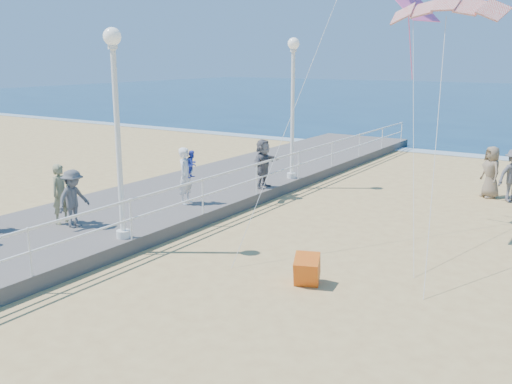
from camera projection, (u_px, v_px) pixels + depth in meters
The scene contains 15 objects.
ground at pixel (303, 297), 12.21m from camera, with size 160.00×160.00×0.00m, color tan.
surf_line at pixel (494, 158), 28.97m from camera, with size 160.00×1.20×0.04m, color silver.
boardwalk at pixel (69, 232), 16.12m from camera, with size 5.00×44.00×0.40m, color slate.
railing at pixel (130, 208), 14.58m from camera, with size 0.05×42.00×0.55m.
lamp_post_mid at pixel (116, 113), 14.18m from camera, with size 0.44×0.44×5.32m.
lamp_post_far at pixel (293, 94), 21.54m from camera, with size 0.44×0.44×5.32m.
woman_holding_toddler at pixel (186, 176), 18.20m from camera, with size 0.67×0.44×1.83m, color white.
toddler_held at pixel (192, 164), 18.16m from camera, with size 0.43×0.33×0.88m, color blue.
spectator_2 at pixel (73, 199), 15.72m from camera, with size 1.05×0.60×1.62m, color #505155.
spectator_5 at pixel (263, 163), 20.47m from camera, with size 1.64×0.52×1.77m, color slate.
spectator_6 at pixel (61, 194), 16.07m from camera, with size 0.62×0.41×1.71m, color gray.
beach_walker_c at pixel (491, 172), 20.67m from camera, with size 0.92×0.60×1.89m, color #7B6A55.
box_kite at pixel (307, 272), 12.83m from camera, with size 0.55×0.55×0.60m, color red.
kite_parafoil at pixel (447, 3), 13.92m from camera, with size 2.84×0.90×0.30m, color red, non-canonical shape.
kite_diamond_pink at pixel (413, 5), 16.38m from camera, with size 1.36×1.36×0.02m, color #EC57A7.
Camera 1 is at (5.29, -10.10, 5.02)m, focal length 40.00 mm.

